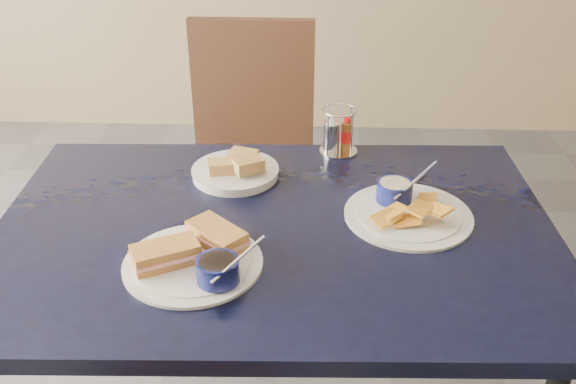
{
  "coord_description": "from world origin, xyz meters",
  "views": [
    {
      "loc": [
        0.1,
        -1.04,
        1.58
      ],
      "look_at": [
        0.05,
        0.28,
        0.82
      ],
      "focal_mm": 40.0,
      "sensor_mm": 36.0,
      "label": 1
    }
  ],
  "objects_px": {
    "sandwich_plate": "(197,256)",
    "condiment_caddy": "(337,134)",
    "chair_far": "(251,138)",
    "plantain_plate": "(404,207)",
    "bread_basket": "(236,170)",
    "dining_table": "(275,246)"
  },
  "relations": [
    {
      "from": "chair_far",
      "to": "bread_basket",
      "type": "xyz_separation_m",
      "value": [
        0.02,
        -0.65,
        0.21
      ]
    },
    {
      "from": "chair_far",
      "to": "bread_basket",
      "type": "bearing_deg",
      "value": -87.9
    },
    {
      "from": "dining_table",
      "to": "plantain_plate",
      "type": "height_order",
      "value": "plantain_plate"
    },
    {
      "from": "condiment_caddy",
      "to": "sandwich_plate",
      "type": "bearing_deg",
      "value": -119.17
    },
    {
      "from": "dining_table",
      "to": "sandwich_plate",
      "type": "relative_size",
      "value": 4.3
    },
    {
      "from": "sandwich_plate",
      "to": "condiment_caddy",
      "type": "bearing_deg",
      "value": 60.83
    },
    {
      "from": "dining_table",
      "to": "bread_basket",
      "type": "xyz_separation_m",
      "value": [
        -0.12,
        0.24,
        0.08
      ]
    },
    {
      "from": "plantain_plate",
      "to": "condiment_caddy",
      "type": "height_order",
      "value": "condiment_caddy"
    },
    {
      "from": "dining_table",
      "to": "bread_basket",
      "type": "bearing_deg",
      "value": 116.24
    },
    {
      "from": "plantain_plate",
      "to": "chair_far",
      "type": "bearing_deg",
      "value": 118.98
    },
    {
      "from": "chair_far",
      "to": "condiment_caddy",
      "type": "distance_m",
      "value": 0.62
    },
    {
      "from": "plantain_plate",
      "to": "condiment_caddy",
      "type": "xyz_separation_m",
      "value": [
        -0.16,
        0.33,
        0.04
      ]
    },
    {
      "from": "dining_table",
      "to": "sandwich_plate",
      "type": "distance_m",
      "value": 0.24
    },
    {
      "from": "plantain_plate",
      "to": "bread_basket",
      "type": "bearing_deg",
      "value": 158.51
    },
    {
      "from": "dining_table",
      "to": "sandwich_plate",
      "type": "bearing_deg",
      "value": -134.18
    },
    {
      "from": "dining_table",
      "to": "plantain_plate",
      "type": "bearing_deg",
      "value": 12.47
    },
    {
      "from": "chair_far",
      "to": "condiment_caddy",
      "type": "height_order",
      "value": "chair_far"
    },
    {
      "from": "chair_far",
      "to": "plantain_plate",
      "type": "bearing_deg",
      "value": -61.02
    },
    {
      "from": "sandwich_plate",
      "to": "condiment_caddy",
      "type": "xyz_separation_m",
      "value": [
        0.32,
        0.57,
        0.03
      ]
    },
    {
      "from": "bread_basket",
      "to": "condiment_caddy",
      "type": "distance_m",
      "value": 0.32
    },
    {
      "from": "sandwich_plate",
      "to": "condiment_caddy",
      "type": "height_order",
      "value": "condiment_caddy"
    },
    {
      "from": "chair_far",
      "to": "plantain_plate",
      "type": "distance_m",
      "value": 0.96
    }
  ]
}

